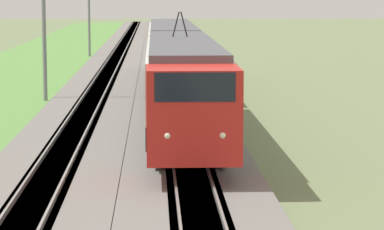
{
  "coord_description": "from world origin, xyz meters",
  "views": [
    {
      "loc": [
        -6.97,
        -3.23,
        5.89
      ],
      "look_at": [
        20.09,
        -4.38,
        2.23
      ],
      "focal_mm": 85.0,
      "sensor_mm": 36.0,
      "label": 1
    }
  ],
  "objects": [
    {
      "name": "track_main",
      "position": [
        50.0,
        0.0,
        0.16
      ],
      "size": [
        240.0,
        1.57,
        0.45
      ],
      "color": "#4C4238",
      "rests_on": "ground"
    },
    {
      "name": "passenger_train",
      "position": [
        39.23,
        -4.38,
        2.38
      ],
      "size": [
        41.71,
        2.85,
        5.07
      ],
      "rotation": [
        0.0,
        0.0,
        3.14
      ],
      "color": "red",
      "rests_on": "ground"
    },
    {
      "name": "ballast_main",
      "position": [
        50.0,
        0.0,
        0.15
      ],
      "size": [
        240.0,
        4.4,
        0.3
      ],
      "color": "slate",
      "rests_on": "ground"
    },
    {
      "name": "catenary_mast_mid",
      "position": [
        41.82,
        2.53,
        3.97
      ],
      "size": [
        0.22,
        2.56,
        7.66
      ],
      "color": "slate",
      "rests_on": "ground"
    },
    {
      "name": "ballast_adjacent",
      "position": [
        50.0,
        -4.38,
        0.15
      ],
      "size": [
        240.0,
        4.4,
        0.3
      ],
      "color": "slate",
      "rests_on": "ground"
    },
    {
      "name": "catenary_mast_far",
      "position": [
        76.0,
        2.53,
        4.24
      ],
      "size": [
        0.22,
        2.56,
        8.19
      ],
      "color": "slate",
      "rests_on": "ground"
    },
    {
      "name": "grass_verge",
      "position": [
        50.0,
        5.87,
        0.06
      ],
      "size": [
        240.0,
        11.39,
        0.12
      ],
      "color": "#5B8E42",
      "rests_on": "ground"
    },
    {
      "name": "track_adjacent",
      "position": [
        50.0,
        -4.38,
        0.16
      ],
      "size": [
        240.0,
        1.57,
        0.45
      ],
      "color": "#4C4238",
      "rests_on": "ground"
    }
  ]
}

